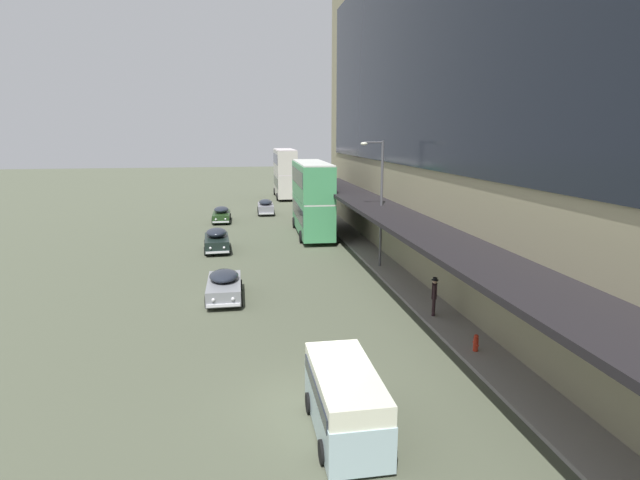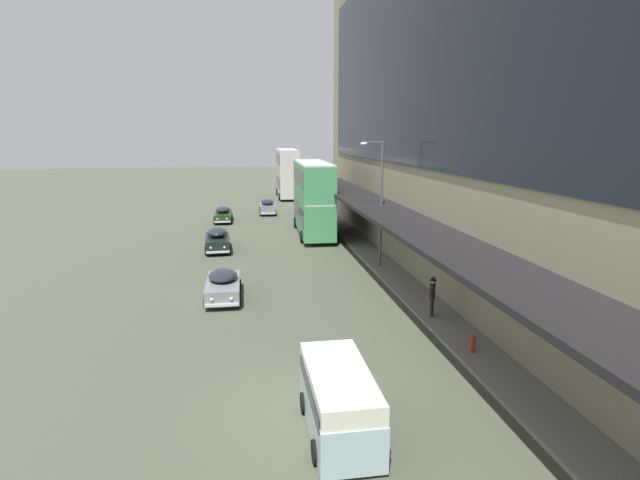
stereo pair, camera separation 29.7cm
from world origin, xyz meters
name	(u,v)px [view 1 (the left image)]	position (x,y,z in m)	size (l,w,h in m)	color
ground	(317,402)	(0.00, 0.00, 0.00)	(240.00, 240.00, 0.00)	#4D5340
sidewalk_kerb	(618,374)	(11.00, 0.00, 0.07)	(10.00, 180.00, 0.15)	gray
transit_bus_kerbside_front	(312,196)	(3.92, 27.22, 3.36)	(2.99, 10.25, 6.23)	#469B60
transit_bus_kerbside_rear	(285,172)	(4.11, 53.20, 3.51)	(2.89, 9.71, 6.53)	beige
sedan_oncoming_rear	(221,214)	(-3.97, 35.07, 0.74)	(1.80, 4.36, 1.52)	#1D3617
sedan_second_near	(217,240)	(-3.98, 22.43, 0.82)	(2.01, 4.32, 1.68)	black
sedan_oncoming_front	(266,207)	(0.63, 39.32, 0.80)	(1.83, 4.34, 1.63)	gray
sedan_trailing_near	(224,285)	(-3.20, 11.08, 0.73)	(1.87, 4.29, 1.47)	gray
vw_van	(344,396)	(0.52, -1.69, 1.10)	(1.92, 4.55, 1.96)	#A8C4CC
pedestrian_at_kerb	(434,294)	(6.61, 6.54, 1.18)	(0.38, 0.58, 1.86)	black
street_lamp	(379,196)	(6.49, 15.68, 4.73)	(1.50, 0.28, 7.99)	#4C4C51
fire_hydrant	(476,343)	(6.74, 2.50, 0.49)	(0.20, 0.40, 0.70)	red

